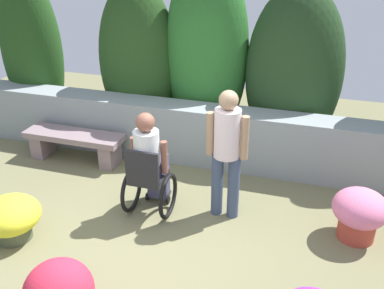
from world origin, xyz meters
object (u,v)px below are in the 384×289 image
object	(u,v)px
stone_bench	(75,142)
flower_pot_small_foreground	(359,212)
person_in_wheelchair	(149,167)
person_standing_companion	(227,147)
flower_pot_red_accent	(11,217)

from	to	relation	value
stone_bench	flower_pot_small_foreground	distance (m)	4.07
person_in_wheelchair	person_standing_companion	world-z (taller)	person_standing_companion
stone_bench	flower_pot_small_foreground	world-z (taller)	flower_pot_small_foreground
stone_bench	flower_pot_small_foreground	bearing A→B (deg)	-18.38
person_standing_companion	flower_pot_small_foreground	bearing A→B (deg)	-10.49
person_in_wheelchair	person_standing_companion	size ratio (longest dim) A/B	0.83
person_in_wheelchair	flower_pot_red_accent	xyz separation A→B (m)	(-1.28, -0.95, -0.34)
person_in_wheelchair	flower_pot_small_foreground	xyz separation A→B (m)	(2.41, 0.20, -0.29)
person_standing_companion	flower_pot_small_foreground	world-z (taller)	person_standing_companion
stone_bench	person_standing_companion	distance (m)	2.65
flower_pot_small_foreground	stone_bench	bearing A→B (deg)	169.82
flower_pot_red_accent	flower_pot_small_foreground	bearing A→B (deg)	17.38
flower_pot_red_accent	flower_pot_small_foreground	world-z (taller)	flower_pot_small_foreground
flower_pot_small_foreground	person_standing_companion	bearing A→B (deg)	-180.00
person_standing_companion	flower_pot_red_accent	bearing A→B (deg)	-162.38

